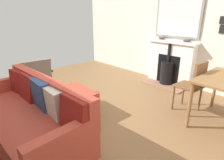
{
  "coord_description": "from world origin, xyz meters",
  "views": [
    {
      "loc": [
        1.6,
        2.57,
        1.6
      ],
      "look_at": [
        -0.31,
        0.49,
        0.6
      ],
      "focal_mm": 29.17,
      "sensor_mm": 36.0,
      "label": 1
    }
  ],
  "objects_px": {
    "fireplace": "(170,65)",
    "dining_chair_near_fireplace": "(194,83)",
    "ottoman": "(73,99)",
    "mantel_bowl_near": "(162,38)",
    "armchair_accent": "(35,73)",
    "mantel_bowl_far": "(187,41)",
    "sofa": "(31,115)"
  },
  "relations": [
    {
      "from": "fireplace",
      "to": "dining_chair_near_fireplace",
      "type": "distance_m",
      "value": 1.43
    },
    {
      "from": "dining_chair_near_fireplace",
      "to": "ottoman",
      "type": "bearing_deg",
      "value": -42.31
    },
    {
      "from": "mantel_bowl_near",
      "to": "dining_chair_near_fireplace",
      "type": "xyz_separation_m",
      "value": [
        1.02,
        1.33,
        -0.54
      ]
    },
    {
      "from": "mantel_bowl_near",
      "to": "armchair_accent",
      "type": "distance_m",
      "value": 3.05
    },
    {
      "from": "mantel_bowl_near",
      "to": "mantel_bowl_far",
      "type": "distance_m",
      "value": 0.63
    },
    {
      "from": "mantel_bowl_far",
      "to": "ottoman",
      "type": "height_order",
      "value": "mantel_bowl_far"
    },
    {
      "from": "ottoman",
      "to": "dining_chair_near_fireplace",
      "type": "height_order",
      "value": "dining_chair_near_fireplace"
    },
    {
      "from": "sofa",
      "to": "dining_chair_near_fireplace",
      "type": "distance_m",
      "value": 2.54
    },
    {
      "from": "fireplace",
      "to": "mantel_bowl_far",
      "type": "relative_size",
      "value": 7.77
    },
    {
      "from": "mantel_bowl_near",
      "to": "armchair_accent",
      "type": "height_order",
      "value": "mantel_bowl_near"
    },
    {
      "from": "fireplace",
      "to": "mantel_bowl_near",
      "type": "distance_m",
      "value": 0.68
    },
    {
      "from": "ottoman",
      "to": "dining_chair_near_fireplace",
      "type": "xyz_separation_m",
      "value": [
        -1.5,
        1.37,
        0.29
      ]
    },
    {
      "from": "mantel_bowl_far",
      "to": "sofa",
      "type": "distance_m",
      "value": 3.41
    },
    {
      "from": "fireplace",
      "to": "mantel_bowl_near",
      "type": "xyz_separation_m",
      "value": [
        -0.03,
        -0.31,
        0.61
      ]
    },
    {
      "from": "mantel_bowl_far",
      "to": "armchair_accent",
      "type": "xyz_separation_m",
      "value": [
        2.63,
        -2.03,
        -0.65
      ]
    },
    {
      "from": "ottoman",
      "to": "sofa",
      "type": "bearing_deg",
      "value": 18.32
    },
    {
      "from": "mantel_bowl_far",
      "to": "ottoman",
      "type": "xyz_separation_m",
      "value": [
        2.53,
        -0.67,
        -0.83
      ]
    },
    {
      "from": "fireplace",
      "to": "sofa",
      "type": "height_order",
      "value": "fireplace"
    },
    {
      "from": "fireplace",
      "to": "mantel_bowl_near",
      "type": "height_order",
      "value": "mantel_bowl_near"
    },
    {
      "from": "mantel_bowl_near",
      "to": "sofa",
      "type": "distance_m",
      "value": 3.39
    },
    {
      "from": "armchair_accent",
      "to": "mantel_bowl_near",
      "type": "bearing_deg",
      "value": 152.07
    },
    {
      "from": "mantel_bowl_near",
      "to": "armchair_accent",
      "type": "xyz_separation_m",
      "value": [
        2.63,
        -1.4,
        -0.65
      ]
    },
    {
      "from": "fireplace",
      "to": "ottoman",
      "type": "height_order",
      "value": "fireplace"
    },
    {
      "from": "fireplace",
      "to": "sofa",
      "type": "distance_m",
      "value": 3.28
    },
    {
      "from": "armchair_accent",
      "to": "dining_chair_near_fireplace",
      "type": "relative_size",
      "value": 0.83
    },
    {
      "from": "mantel_bowl_near",
      "to": "sofa",
      "type": "bearing_deg",
      "value": 3.79
    },
    {
      "from": "armchair_accent",
      "to": "dining_chair_near_fireplace",
      "type": "bearing_deg",
      "value": 120.55
    },
    {
      "from": "sofa",
      "to": "ottoman",
      "type": "bearing_deg",
      "value": -161.68
    },
    {
      "from": "mantel_bowl_near",
      "to": "dining_chair_near_fireplace",
      "type": "bearing_deg",
      "value": 52.4
    },
    {
      "from": "fireplace",
      "to": "sofa",
      "type": "relative_size",
      "value": 0.57
    },
    {
      "from": "mantel_bowl_far",
      "to": "sofa",
      "type": "relative_size",
      "value": 0.07
    },
    {
      "from": "fireplace",
      "to": "mantel_bowl_far",
      "type": "bearing_deg",
      "value": 95.25
    }
  ]
}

